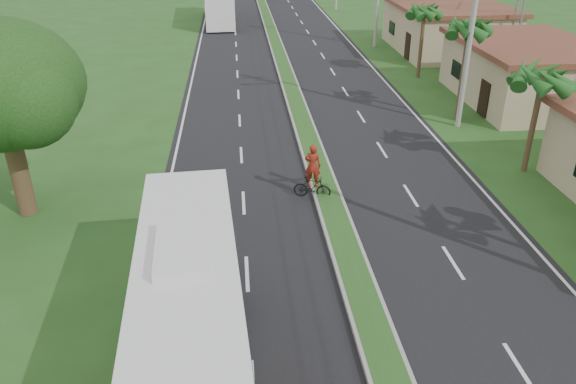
{
  "coord_description": "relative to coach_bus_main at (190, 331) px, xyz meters",
  "views": [
    {
      "loc": [
        -3.57,
        -10.33,
        10.79
      ],
      "look_at": [
        -1.93,
        7.3,
        1.8
      ],
      "focal_mm": 35.0,
      "sensor_mm": 36.0,
      "label": 1
    }
  ],
  "objects": [
    {
      "name": "ground",
      "position": [
        4.9,
        0.09,
        -2.07
      ],
      "size": [
        180.0,
        180.0,
        0.0
      ],
      "primitive_type": "plane",
      "color": "#274B1B",
      "rests_on": "ground"
    },
    {
      "name": "road_asphalt",
      "position": [
        4.9,
        20.09,
        -2.06
      ],
      "size": [
        14.0,
        160.0,
        0.02
      ],
      "primitive_type": "cube",
      "color": "black",
      "rests_on": "ground"
    },
    {
      "name": "median_strip",
      "position": [
        4.9,
        20.09,
        -1.97
      ],
      "size": [
        1.2,
        160.0,
        0.18
      ],
      "color": "gray",
      "rests_on": "ground"
    },
    {
      "name": "lane_edge_left",
      "position": [
        -1.8,
        20.09,
        -2.07
      ],
      "size": [
        0.12,
        160.0,
        0.01
      ],
      "primitive_type": "cube",
      "color": "silver",
      "rests_on": "ground"
    },
    {
      "name": "lane_edge_right",
      "position": [
        11.6,
        20.09,
        -2.07
      ],
      "size": [
        0.12,
        160.0,
        0.01
      ],
      "primitive_type": "cube",
      "color": "silver",
      "rests_on": "ground"
    },
    {
      "name": "shop_mid",
      "position": [
        18.9,
        22.09,
        -0.21
      ],
      "size": [
        7.6,
        10.6,
        3.67
      ],
      "color": "tan",
      "rests_on": "ground"
    },
    {
      "name": "shop_far",
      "position": [
        18.9,
        36.09,
        -0.14
      ],
      "size": [
        8.6,
        11.6,
        3.82
      ],
      "color": "tan",
      "rests_on": "ground"
    },
    {
      "name": "palm_verge_b",
      "position": [
        14.3,
        12.09,
        2.29
      ],
      "size": [
        2.4,
        2.4,
        5.05
      ],
      "color": "#473321",
      "rests_on": "ground"
    },
    {
      "name": "palm_verge_c",
      "position": [
        13.7,
        19.09,
        3.05
      ],
      "size": [
        2.4,
        2.4,
        5.85
      ],
      "color": "#473321",
      "rests_on": "ground"
    },
    {
      "name": "palm_verge_d",
      "position": [
        14.2,
        28.09,
        2.48
      ],
      "size": [
        2.4,
        2.4,
        5.25
      ],
      "color": "#473321",
      "rests_on": "ground"
    },
    {
      "name": "utility_pole_b",
      "position": [
        13.37,
        18.09,
        4.19
      ],
      "size": [
        3.2,
        0.28,
        12.0
      ],
      "color": "gray",
      "rests_on": "ground"
    },
    {
      "name": "coach_bus_main",
      "position": [
        0.0,
        0.0,
        0.0
      ],
      "size": [
        3.13,
        11.77,
        3.76
      ],
      "rotation": [
        0.0,
        0.0,
        0.06
      ],
      "color": "silver",
      "rests_on": "ground"
    },
    {
      "name": "coach_bus_far",
      "position": [
        -0.31,
        51.33,
        0.04
      ],
      "size": [
        3.46,
        12.92,
        3.73
      ],
      "rotation": [
        0.0,
        0.0,
        0.05
      ],
      "color": "white",
      "rests_on": "ground"
    },
    {
      "name": "motorcyclist",
      "position": [
        4.25,
        10.31,
        -1.15
      ],
      "size": [
        1.62,
        0.86,
        2.37
      ],
      "rotation": [
        0.0,
        0.0,
        -0.29
      ],
      "color": "black",
      "rests_on": "ground"
    }
  ]
}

